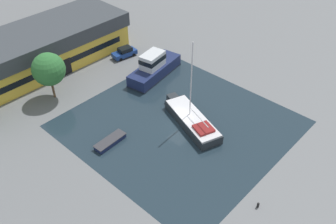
# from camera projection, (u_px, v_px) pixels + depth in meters

# --- Properties ---
(ground_plane) EXTENTS (440.00, 440.00, 0.00)m
(ground_plane) POSITION_uv_depth(u_px,v_px,m) (179.00, 124.00, 51.21)
(ground_plane) COLOR slate
(water_canal) EXTENTS (26.49, 27.29, 0.01)m
(water_canal) POSITION_uv_depth(u_px,v_px,m) (179.00, 124.00, 51.20)
(water_canal) COLOR #1E2D38
(water_canal) RESTS_ON ground
(warehouse_building) EXTENTS (28.42, 11.47, 6.37)m
(warehouse_building) POSITION_uv_depth(u_px,v_px,m) (44.00, 46.00, 61.82)
(warehouse_building) COLOR gold
(warehouse_building) RESTS_ON ground
(quay_tree_near_building) EXTENTS (4.80, 4.80, 7.24)m
(quay_tree_near_building) POSITION_uv_depth(u_px,v_px,m) (49.00, 69.00, 53.19)
(quay_tree_near_building) COLOR brown
(quay_tree_near_building) RESTS_ON ground
(parked_car) EXTENTS (4.53, 2.52, 1.73)m
(parked_car) POSITION_uv_depth(u_px,v_px,m) (125.00, 52.00, 65.05)
(parked_car) COLOR navy
(parked_car) RESTS_ON ground
(sailboat_moored) EXTENTS (6.49, 11.58, 12.19)m
(sailboat_moored) POSITION_uv_depth(u_px,v_px,m) (192.00, 120.00, 50.79)
(sailboat_moored) COLOR #23282D
(sailboat_moored) RESTS_ON water_canal
(motor_cruiser) EXTENTS (10.89, 5.11, 4.27)m
(motor_cruiser) POSITION_uv_depth(u_px,v_px,m) (154.00, 68.00, 59.76)
(motor_cruiser) COLOR #19234C
(motor_cruiser) RESTS_ON water_canal
(small_dinghy) EXTENTS (4.56, 1.70, 0.64)m
(small_dinghy) POSITION_uv_depth(u_px,v_px,m) (110.00, 141.00, 47.99)
(small_dinghy) COLOR #19234C
(small_dinghy) RESTS_ON water_canal
(mooring_bollard) EXTENTS (0.28, 0.28, 0.68)m
(mooring_bollard) POSITION_uv_depth(u_px,v_px,m) (258.00, 205.00, 40.10)
(mooring_bollard) COLOR black
(mooring_bollard) RESTS_ON ground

